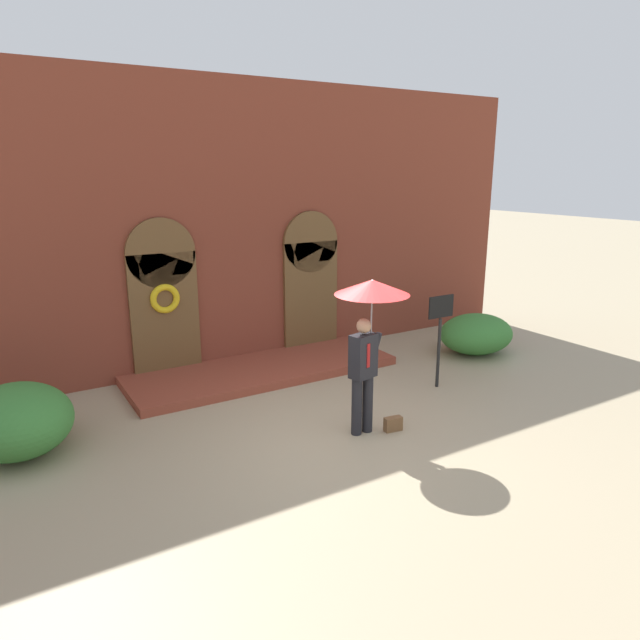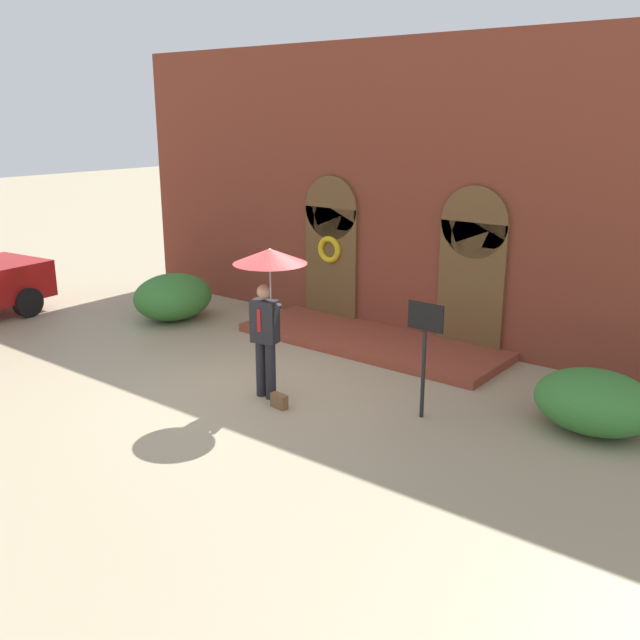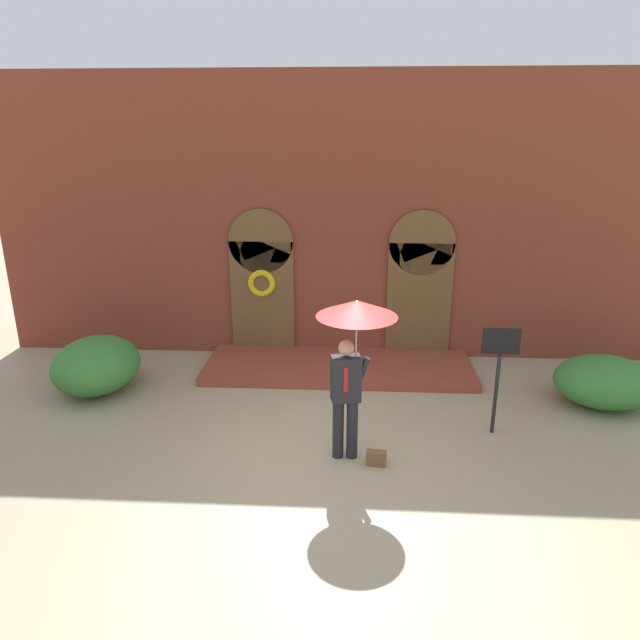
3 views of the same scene
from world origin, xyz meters
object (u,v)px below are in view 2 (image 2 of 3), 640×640
handbag (279,401)px  sign_post (425,341)px  shrub_left (173,297)px  shrub_right (595,402)px  person_with_umbrella (269,278)px

handbag → sign_post: 2.37m
shrub_left → sign_post: bearing=-9.6°
sign_post → shrub_right: size_ratio=1.02×
handbag → shrub_right: (3.95, 2.13, 0.32)m
shrub_left → handbag: bearing=-23.9°
person_with_umbrella → handbag: size_ratio=8.44×
handbag → shrub_right: shrub_right is taller
handbag → shrub_left: shrub_left is taller
person_with_umbrella → shrub_right: (4.30, 1.93, -1.49)m
handbag → sign_post: (1.85, 1.04, 1.05)m
shrub_left → shrub_right: size_ratio=1.04×
sign_post → handbag: bearing=-150.6°
handbag → shrub_left: 5.43m
shrub_right → handbag: bearing=-151.7°
handbag → shrub_right: bearing=35.9°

